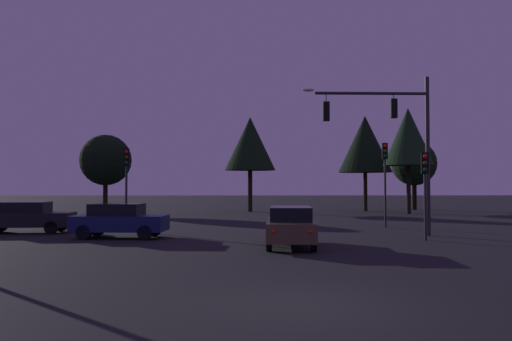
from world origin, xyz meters
The scene contains 13 objects.
ground_plane centered at (0.00, 24.50, 0.00)m, with size 168.00×168.00×0.00m, color black.
traffic_signal_mast_arm centered at (5.81, 13.14, 4.94)m, with size 5.94×0.38×7.39m.
traffic_light_corner_left centered at (-7.20, 16.04, 3.00)m, with size 0.34×0.37×4.22m.
traffic_light_corner_right centered at (6.71, 17.65, 3.30)m, with size 0.33×0.37×4.69m.
traffic_light_median centered at (6.52, 11.13, 2.66)m, with size 0.35×0.38×3.72m.
car_nearside_lane centered at (0.62, 9.14, 0.79)m, with size 2.06×4.32×1.52m.
car_crossing_left centered at (-6.64, 12.48, 0.79)m, with size 4.19×2.11×1.52m.
car_crossing_right centered at (-11.86, 14.93, 0.80)m, with size 4.60×1.97×1.52m.
tree_behind_sign centered at (12.41, 30.63, 6.34)m, with size 4.09×4.09×8.75m.
tree_left_far centered at (15.31, 37.59, 4.46)m, with size 4.30×4.30×6.63m.
tree_center_horizon centered at (-0.56, 34.51, 6.06)m, with size 4.56×4.56×8.48m.
tree_right_cluster centered at (-12.46, 31.19, 4.40)m, with size 4.17×4.17×6.51m.
tree_lot_edge centered at (9.93, 35.03, 6.10)m, with size 4.85×4.85×8.71m.
Camera 1 is at (-1.18, -9.52, 2.31)m, focal length 34.64 mm.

